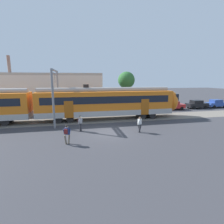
# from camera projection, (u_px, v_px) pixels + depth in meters

# --- Properties ---
(ground_plane) EXTENTS (160.00, 160.00, 0.00)m
(ground_plane) POSITION_uv_depth(u_px,v_px,m) (108.00, 133.00, 17.92)
(ground_plane) COLOR #38383D
(track_bed) EXTENTS (80.00, 4.40, 0.01)m
(track_bed) POSITION_uv_depth(u_px,v_px,m) (20.00, 123.00, 21.80)
(track_bed) COLOR slate
(track_bed) RESTS_ON ground
(commuter_train) EXTENTS (38.05, 3.07, 4.73)m
(commuter_train) POSITION_uv_depth(u_px,v_px,m) (40.00, 105.00, 21.88)
(commuter_train) COLOR #B2ADA8
(commuter_train) RESTS_ON ground
(pedestrian_navy) EXTENTS (0.65, 0.58, 1.67)m
(pedestrian_navy) POSITION_uv_depth(u_px,v_px,m) (67.00, 133.00, 14.57)
(pedestrian_navy) COLOR #6B6051
(pedestrian_navy) RESTS_ON ground
(pedestrian_grey) EXTENTS (0.51, 0.71, 1.67)m
(pedestrian_grey) POSITION_uv_depth(u_px,v_px,m) (80.00, 122.00, 18.25)
(pedestrian_grey) COLOR #28282D
(pedestrian_grey) RESTS_ON ground
(pedestrian_white) EXTENTS (0.51, 0.71, 1.67)m
(pedestrian_white) POSITION_uv_depth(u_px,v_px,m) (140.00, 123.00, 17.85)
(pedestrian_white) COLOR #28282D
(pedestrian_white) RESTS_ON ground
(parked_car_red) EXTENTS (4.02, 1.79, 1.54)m
(parked_car_red) POSITION_uv_depth(u_px,v_px,m) (173.00, 105.00, 31.23)
(parked_car_red) COLOR #B22323
(parked_car_red) RESTS_ON ground
(parked_car_black) EXTENTS (4.06, 1.88, 1.54)m
(parked_car_black) POSITION_uv_depth(u_px,v_px,m) (197.00, 104.00, 32.60)
(parked_car_black) COLOR black
(parked_car_black) RESTS_ON ground
(parked_car_blue) EXTENTS (4.08, 1.91, 1.54)m
(parked_car_blue) POSITION_uv_depth(u_px,v_px,m) (216.00, 103.00, 33.60)
(parked_car_blue) COLOR #284799
(parked_car_blue) RESTS_ON ground
(catenary_gantry) EXTENTS (0.24, 6.64, 6.53)m
(catenary_gantry) POSITION_uv_depth(u_px,v_px,m) (55.00, 88.00, 21.92)
(catenary_gantry) COLOR gray
(catenary_gantry) RESTS_ON ground
(background_building) EXTENTS (18.84, 5.00, 9.20)m
(background_building) POSITION_uv_depth(u_px,v_px,m) (47.00, 92.00, 30.55)
(background_building) COLOR beige
(background_building) RESTS_ON ground
(street_tree_right) EXTENTS (3.38, 3.38, 6.89)m
(street_tree_right) POSITION_uv_depth(u_px,v_px,m) (126.00, 80.00, 35.18)
(street_tree_right) COLOR brown
(street_tree_right) RESTS_ON ground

